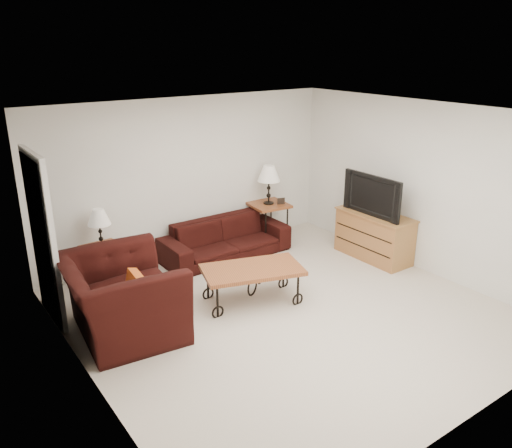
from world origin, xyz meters
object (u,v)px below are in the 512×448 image
(lamp_right, at_px, (269,185))
(armchair, at_px, (122,297))
(tv_stand, at_px, (374,236))
(sofa, at_px, (225,239))
(side_table_left, at_px, (104,265))
(lamp_left, at_px, (100,228))
(backpack, at_px, (256,240))
(side_table_right, at_px, (268,222))
(coffee_table, at_px, (252,285))
(television, at_px, (376,194))

(lamp_right, bearing_deg, armchair, -155.93)
(armchair, xyz_separation_m, tv_stand, (4.11, -0.16, -0.09))
(tv_stand, bearing_deg, sofa, 143.29)
(armchair, height_order, tv_stand, armchair)
(side_table_left, xyz_separation_m, lamp_left, (0.00, 0.00, 0.55))
(tv_stand, xyz_separation_m, backpack, (-1.38, 1.28, -0.16))
(lamp_left, relative_size, backpack, 1.36)
(sofa, xyz_separation_m, tv_stand, (1.89, -1.41, 0.07))
(lamp_right, xyz_separation_m, backpack, (-0.48, -0.30, -0.79))
(side_table_right, xyz_separation_m, lamp_right, (0.00, 0.00, 0.66))
(lamp_right, height_order, backpack, lamp_right)
(sofa, xyz_separation_m, lamp_right, (0.99, 0.18, 0.69))
(lamp_left, bearing_deg, sofa, -5.34)
(lamp_right, height_order, coffee_table, lamp_right)
(side_table_right, relative_size, backpack, 1.63)
(television, bearing_deg, tv_stand, 90.00)
(tv_stand, bearing_deg, backpack, 137.03)
(tv_stand, distance_m, backpack, 1.89)
(television, distance_m, backpack, 2.05)
(sofa, relative_size, armchair, 1.45)
(side_table_left, xyz_separation_m, tv_stand, (3.81, -1.59, 0.09))
(lamp_left, bearing_deg, backpack, -7.11)
(lamp_left, distance_m, lamp_right, 2.92)
(side_table_left, height_order, coffee_table, side_table_left)
(lamp_left, xyz_separation_m, tv_stand, (3.81, -1.59, -0.46))
(sofa, bearing_deg, coffee_table, -109.43)
(lamp_right, xyz_separation_m, armchair, (-3.21, -1.43, -0.53))
(lamp_left, height_order, lamp_right, lamp_right)
(side_table_left, relative_size, television, 0.50)
(sofa, height_order, lamp_right, lamp_right)
(tv_stand, bearing_deg, side_table_right, 119.46)
(sofa, height_order, lamp_left, lamp_left)
(sofa, relative_size, backpack, 5.07)
(side_table_left, height_order, lamp_left, lamp_left)
(side_table_right, height_order, backpack, side_table_right)
(lamp_left, bearing_deg, side_table_left, 0.00)
(sofa, height_order, side_table_right, side_table_right)
(armchair, bearing_deg, lamp_right, -60.04)
(side_table_left, distance_m, armchair, 1.47)
(lamp_right, distance_m, tv_stand, 1.93)
(side_table_right, bearing_deg, side_table_left, 180.00)
(backpack, bearing_deg, lamp_right, 49.46)
(lamp_right, bearing_deg, tv_stand, -60.54)
(television, xyz_separation_m, backpack, (-1.36, 1.28, -0.85))
(lamp_right, distance_m, backpack, 0.97)
(sofa, distance_m, tv_stand, 2.36)
(coffee_table, bearing_deg, lamp_right, 47.84)
(sofa, relative_size, television, 1.87)
(armchair, bearing_deg, sofa, -54.64)
(side_table_left, relative_size, coffee_table, 0.43)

